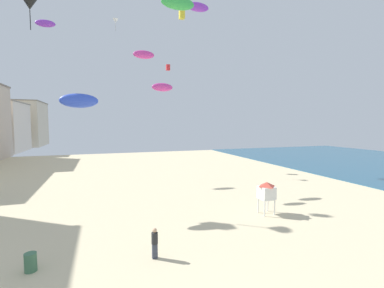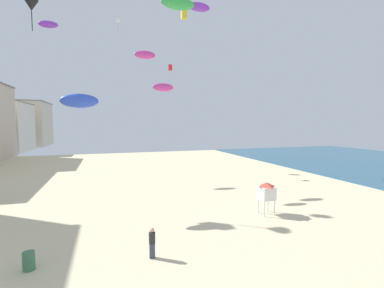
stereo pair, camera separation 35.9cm
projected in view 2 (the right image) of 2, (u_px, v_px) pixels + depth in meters
boardwalk_hotel_furthest at (20, 124)px, 84.85m from camera, size 16.63×17.51×14.17m
kite_flyer at (152, 241)px, 14.06m from camera, size 0.34×0.34×1.64m
lifeguard_stand at (266, 191)px, 20.82m from camera, size 1.10×1.10×2.55m
beach_trash_bin at (29, 261)px, 12.95m from camera, size 0.56×0.56×0.90m
kite_blue_parafoil at (79, 101)px, 20.95m from camera, size 2.87×0.80×1.12m
kite_purple_parafoil at (199, 7)px, 29.47m from camera, size 2.59×0.72×1.01m
kite_red_box at (170, 68)px, 41.73m from camera, size 0.56×0.56×0.88m
kite_white_delta at (118, 21)px, 39.87m from camera, size 0.80×0.80×1.81m
kite_magenta_parafoil at (163, 87)px, 26.59m from camera, size 2.12×0.59×0.82m
kite_green_parafoil at (178, 3)px, 21.22m from camera, size 2.74×0.76×1.07m
kite_magenta_parafoil_2 at (145, 55)px, 29.20m from camera, size 2.32×0.65×0.90m
kite_yellow_box at (184, 15)px, 39.75m from camera, size 0.76×0.76×1.19m
kite_black_delta at (31, 5)px, 23.00m from camera, size 1.16×1.16×2.63m
kite_purple_parafoil_2 at (48, 24)px, 34.98m from camera, size 2.41×0.67×0.94m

